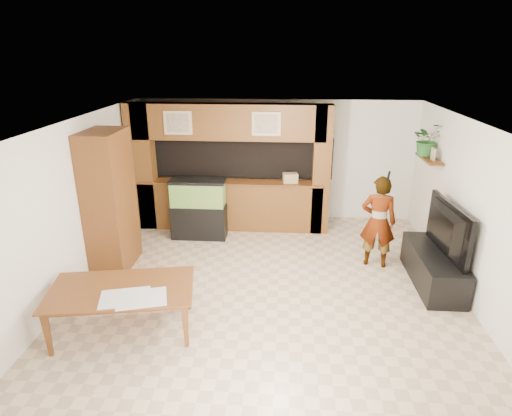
# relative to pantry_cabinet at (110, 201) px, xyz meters

# --- Properties ---
(floor) EXTENTS (6.50, 6.50, 0.00)m
(floor) POSITION_rel_pantry_cabinet_xyz_m (2.70, -0.69, -1.18)
(floor) COLOR #CBAE8D
(floor) RESTS_ON ground
(ceiling) EXTENTS (6.50, 6.50, 0.00)m
(ceiling) POSITION_rel_pantry_cabinet_xyz_m (2.70, -0.69, 1.42)
(ceiling) COLOR white
(ceiling) RESTS_ON wall_back
(wall_back) EXTENTS (6.00, 0.00, 6.00)m
(wall_back) POSITION_rel_pantry_cabinet_xyz_m (2.70, 2.56, 0.12)
(wall_back) COLOR white
(wall_back) RESTS_ON floor
(wall_left) EXTENTS (0.00, 6.50, 6.50)m
(wall_left) POSITION_rel_pantry_cabinet_xyz_m (-0.30, -0.69, 0.12)
(wall_left) COLOR white
(wall_left) RESTS_ON floor
(wall_right) EXTENTS (0.00, 6.50, 6.50)m
(wall_right) POSITION_rel_pantry_cabinet_xyz_m (5.70, -0.69, 0.12)
(wall_right) COLOR white
(wall_right) RESTS_ON floor
(partition) EXTENTS (4.20, 0.99, 2.60)m
(partition) POSITION_rel_pantry_cabinet_xyz_m (1.75, 1.94, 0.13)
(partition) COLOR brown
(partition) RESTS_ON floor
(wall_clock) EXTENTS (0.05, 0.25, 0.25)m
(wall_clock) POSITION_rel_pantry_cabinet_xyz_m (-0.27, 0.31, 0.72)
(wall_clock) COLOR black
(wall_clock) RESTS_ON wall_left
(wall_shelf) EXTENTS (0.25, 0.90, 0.04)m
(wall_shelf) POSITION_rel_pantry_cabinet_xyz_m (5.55, 1.26, 0.52)
(wall_shelf) COLOR brown
(wall_shelf) RESTS_ON wall_right
(pantry_cabinet) EXTENTS (0.59, 0.97, 2.37)m
(pantry_cabinet) POSITION_rel_pantry_cabinet_xyz_m (0.00, 0.00, 0.00)
(pantry_cabinet) COLOR brown
(pantry_cabinet) RESTS_ON floor
(trash_can) EXTENTS (0.28, 0.28, 0.51)m
(trash_can) POSITION_rel_pantry_cabinet_xyz_m (-0.08, 0.11, -0.93)
(trash_can) COLOR #B2B2B7
(trash_can) RESTS_ON floor
(aquarium) EXTENTS (1.09, 0.41, 1.20)m
(aquarium) POSITION_rel_pantry_cabinet_xyz_m (1.23, 1.26, -0.60)
(aquarium) COLOR black
(aquarium) RESTS_ON floor
(tv_stand) EXTENTS (0.60, 1.64, 0.55)m
(tv_stand) POSITION_rel_pantry_cabinet_xyz_m (5.35, -0.26, -0.91)
(tv_stand) COLOR black
(tv_stand) RESTS_ON floor
(television) EXTENTS (0.29, 1.44, 0.82)m
(television) POSITION_rel_pantry_cabinet_xyz_m (5.35, -0.26, -0.23)
(television) COLOR black
(television) RESTS_ON tv_stand
(photo_frame) EXTENTS (0.04, 0.16, 0.21)m
(photo_frame) POSITION_rel_pantry_cabinet_xyz_m (5.55, 1.09, 0.64)
(photo_frame) COLOR tan
(photo_frame) RESTS_ON wall_shelf
(potted_plant) EXTENTS (0.68, 0.64, 0.61)m
(potted_plant) POSITION_rel_pantry_cabinet_xyz_m (5.52, 1.42, 0.84)
(potted_plant) COLOR #265F27
(potted_plant) RESTS_ON wall_shelf
(person) EXTENTS (0.66, 0.50, 1.63)m
(person) POSITION_rel_pantry_cabinet_xyz_m (4.54, 0.32, -0.37)
(person) COLOR #9C7F55
(person) RESTS_ON floor
(microphone) EXTENTS (0.04, 0.11, 0.17)m
(microphone) POSITION_rel_pantry_cabinet_xyz_m (4.59, 0.16, 0.49)
(microphone) COLOR black
(microphone) RESTS_ON person
(dining_table) EXTENTS (2.01, 1.35, 0.65)m
(dining_table) POSITION_rel_pantry_cabinet_xyz_m (0.84, -1.88, -0.86)
(dining_table) COLOR brown
(dining_table) RESTS_ON floor
(newspaper_a) EXTENTS (0.71, 0.60, 0.01)m
(newspaper_a) POSITION_rel_pantry_cabinet_xyz_m (1.18, -2.07, -0.53)
(newspaper_a) COLOR silver
(newspaper_a) RESTS_ON dining_table
(newspaper_b) EXTENTS (0.70, 0.59, 0.01)m
(newspaper_b) POSITION_rel_pantry_cabinet_xyz_m (0.96, -2.07, -0.53)
(newspaper_b) COLOR silver
(newspaper_b) RESTS_ON dining_table
(counter_box) EXTENTS (0.32, 0.24, 0.19)m
(counter_box) POSITION_rel_pantry_cabinet_xyz_m (3.04, 1.76, -0.05)
(counter_box) COLOR #9F8156
(counter_box) RESTS_ON partition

